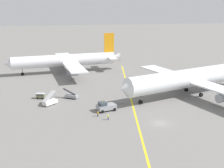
{
  "coord_description": "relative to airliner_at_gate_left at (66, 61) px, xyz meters",
  "views": [
    {
      "loc": [
        -23.07,
        -71.14,
        30.49
      ],
      "look_at": [
        -8.43,
        24.21,
        4.0
      ],
      "focal_mm": 50.44,
      "sensor_mm": 36.0,
      "label": 1
    }
  ],
  "objects": [
    {
      "name": "ground_crew_wing_walker_right",
      "position": [
        7.77,
        -52.68,
        -4.37
      ],
      "size": [
        0.36,
        0.36,
        1.55
      ],
      "color": "black",
      "rests_on": "ground"
    },
    {
      "name": "taxiway_stripe",
      "position": [
        18.32,
        -49.59,
        -5.16
      ],
      "size": [
        15.61,
        119.11,
        0.01
      ],
      "primitive_type": "cube",
      "rotation": [
        0.0,
        0.0,
        -0.13
      ],
      "color": "yellow",
      "rests_on": "ground"
    },
    {
      "name": "gse_stair_truck_yellow",
      "position": [
        -5.17,
        -41.17,
        -4.14
      ],
      "size": [
        4.62,
        4.57,
        4.06
      ],
      "color": "silver",
      "rests_on": "ground"
    },
    {
      "name": "airliner_at_gate_left",
      "position": [
        0.0,
        0.0,
        0.0
      ],
      "size": [
        48.33,
        43.94,
        16.0
      ],
      "color": "silver",
      "rests_on": "ground"
    },
    {
      "name": "ground_crew_marshaller_foreground",
      "position": [
        10.16,
        -55.45,
        -4.35
      ],
      "size": [
        0.36,
        0.49,
        1.57
      ],
      "color": "#2D3351",
      "rests_on": "ground"
    },
    {
      "name": "ground_plane",
      "position": [
        22.67,
        -59.59,
        -5.16
      ],
      "size": [
        600.0,
        600.0,
        0.0
      ],
      "primitive_type": "plane",
      "color": "slate"
    },
    {
      "name": "pushback_tug",
      "position": [
        10.46,
        -48.6,
        -3.91
      ],
      "size": [
        8.47,
        4.42,
        2.96
      ],
      "color": "gray",
      "rests_on": "ground"
    },
    {
      "name": "airliner_being_pushed",
      "position": [
        38.35,
        -38.26,
        0.41
      ],
      "size": [
        48.37,
        48.84,
        16.26
      ],
      "color": "white",
      "rests_on": "ground"
    },
    {
      "name": "gse_belt_loader_portside",
      "position": [
        1.31,
        -35.89,
        -4.34
      ],
      "size": [
        4.89,
        3.54,
        3.02
      ],
      "color": "gray",
      "rests_on": "ground"
    },
    {
      "name": "gse_baggage_cart_trailing",
      "position": [
        -8.28,
        -34.64,
        -4.3
      ],
      "size": [
        3.02,
        2.16,
        1.71
      ],
      "color": "#666B4C",
      "rests_on": "ground"
    }
  ]
}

